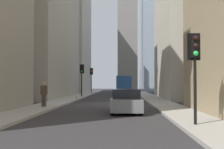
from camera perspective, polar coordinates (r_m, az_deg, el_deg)
The scene contains 14 objects.
ground_plane at distance 25.07m, azimuth -0.63°, elevation -5.76°, with size 135.00×135.00×0.00m, color #302D30.
sidewalk_right at distance 25.67m, azimuth -10.76°, elevation -5.47°, with size 90.00×2.20×0.14m, color #A8A399.
sidewalk_left at distance 25.26m, azimuth 9.67°, elevation -5.54°, with size 90.00×2.20×0.14m, color #A8A399.
building_left_midfar at distance 35.79m, azimuth 17.58°, elevation 10.73°, with size 13.21×10.50×18.85m.
building_right_far at distance 57.31m, azimuth -9.91°, elevation 7.16°, with size 14.30×10.00×21.15m.
building_right_midfar at distance 38.68m, azimuth -16.11°, elevation 12.43°, with size 19.08×10.50×22.33m.
church_spire at distance 64.29m, azimuth 3.03°, elevation 12.94°, with size 4.57×4.57×34.52m.
delivery_truck at distance 45.39m, azimuth 2.34°, elevation -2.10°, with size 6.46×2.25×2.84m.
hatchback_grey at distance 17.43m, azimuth 2.82°, elevation -5.34°, with size 4.30×1.78×1.42m.
traffic_light_foreground at distance 12.01m, azimuth 15.96°, elevation 3.35°, with size 0.43×0.52×3.65m.
traffic_light_midblock at distance 35.77m, azimuth -5.97°, elevation 0.33°, with size 0.43×0.52×3.94m.
traffic_light_far_junction at distance 47.68m, azimuth -4.08°, elevation -0.02°, with size 0.43×0.52×4.12m.
pedestrian at distance 20.83m, azimuth -13.22°, elevation -3.56°, with size 0.26×0.44×1.72m.
discarded_bottle at distance 30.71m, azimuth -6.95°, elevation -4.53°, with size 0.07×0.07×0.27m.
Camera 1 is at (-24.98, -1.17, 1.77)m, focal length 46.56 mm.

